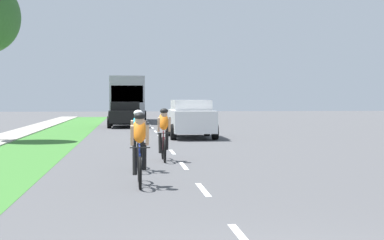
# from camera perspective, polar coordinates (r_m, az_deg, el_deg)

# --- Properties ---
(ground_plane) EXTENTS (120.00, 120.00, 0.00)m
(ground_plane) POSITION_cam_1_polar(r_m,az_deg,el_deg) (25.44, -2.65, -2.14)
(ground_plane) COLOR #4C4C4F
(grass_verge) EXTENTS (2.94, 70.00, 0.01)m
(grass_verge) POSITION_cam_1_polar(r_m,az_deg,el_deg) (25.64, -13.97, -2.16)
(grass_verge) COLOR #38722D
(grass_verge) RESTS_ON ground_plane
(lane_markings_center) EXTENTS (0.12, 53.49, 0.01)m
(lane_markings_center) POSITION_cam_1_polar(r_m,az_deg,el_deg) (29.43, -3.12, -1.56)
(lane_markings_center) COLOR white
(lane_markings_center) RESTS_ON ground_plane
(cyclist_lead) EXTENTS (0.42, 1.72, 1.58)m
(cyclist_lead) POSITION_cam_1_polar(r_m,az_deg,el_deg) (12.80, -5.03, -2.69)
(cyclist_lead) COLOR black
(cyclist_lead) RESTS_ON ground_plane
(cyclist_trailing) EXTENTS (0.42, 1.72, 1.58)m
(cyclist_trailing) POSITION_cam_1_polar(r_m,az_deg,el_deg) (15.55, -5.15, -1.84)
(cyclist_trailing) COLOR black
(cyclist_trailing) RESTS_ON ground_plane
(cyclist_distant) EXTENTS (0.42, 1.72, 1.58)m
(cyclist_distant) POSITION_cam_1_polar(r_m,az_deg,el_deg) (17.87, -2.72, -1.33)
(cyclist_distant) COLOR black
(cyclist_distant) RESTS_ON ground_plane
(suv_white) EXTENTS (2.15, 4.70, 1.79)m
(suv_white) POSITION_cam_1_polar(r_m,az_deg,el_deg) (28.40, -0.10, 0.22)
(suv_white) COLOR silver
(suv_white) RESTS_ON ground_plane
(pickup_black) EXTENTS (2.22, 5.10, 1.64)m
(pickup_black) POSITION_cam_1_polar(r_m,az_deg,el_deg) (39.02, -6.39, 0.54)
(pickup_black) COLOR black
(pickup_black) RESTS_ON ground_plane
(bus_silver) EXTENTS (2.78, 11.60, 3.48)m
(bus_silver) POSITION_cam_1_polar(r_m,az_deg,el_deg) (48.23, -6.19, 2.20)
(bus_silver) COLOR #A5A8AD
(bus_silver) RESTS_ON ground_plane
(sedan_maroon) EXTENTS (1.98, 4.30, 1.52)m
(sedan_maroon) POSITION_cam_1_polar(r_m,az_deg,el_deg) (64.55, -5.98, 1.09)
(sedan_maroon) COLOR maroon
(sedan_maroon) RESTS_ON ground_plane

